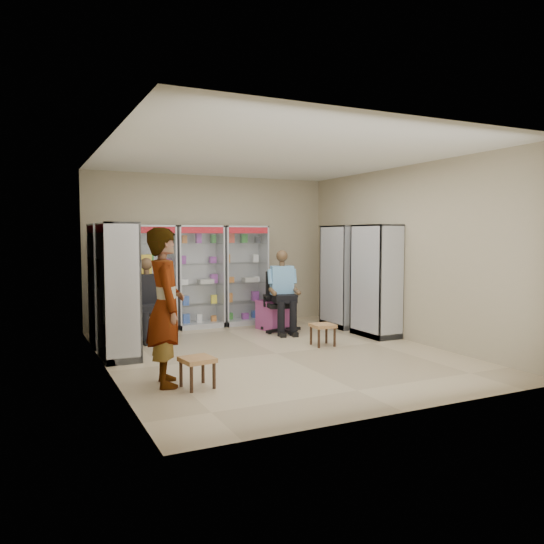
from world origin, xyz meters
name	(u,v)px	position (x,y,z in m)	size (l,w,h in m)	color
floor	(276,353)	(0.00, 0.00, 0.00)	(6.00, 6.00, 0.00)	tan
room_shell	(276,225)	(0.00, 0.00, 1.97)	(5.02, 6.02, 3.01)	tan
cabinet_back_left	(151,278)	(-1.30, 2.73, 1.00)	(0.90, 0.50, 2.00)	#A8ABAF
cabinet_back_mid	(199,277)	(-0.35, 2.73, 1.00)	(0.90, 0.50, 2.00)	silver
cabinet_back_right	(244,275)	(0.60, 2.73, 1.00)	(0.90, 0.50, 2.00)	silver
cabinet_right_far	(342,276)	(2.23, 1.60, 1.00)	(0.50, 0.90, 2.00)	#9FA1A6
cabinet_right_near	(376,281)	(2.23, 0.50, 1.00)	(0.50, 0.90, 2.00)	silver
cabinet_left_far	(107,285)	(-2.23, 1.80, 1.00)	(0.50, 0.90, 2.00)	silver
cabinet_left_near	(118,291)	(-2.23, 0.70, 1.00)	(0.50, 0.90, 2.00)	#A5A8AC
wooden_chair	(146,312)	(-1.55, 2.00, 0.47)	(0.42, 0.42, 0.94)	#311B13
seated_customer	(147,301)	(-1.55, 1.95, 0.67)	(0.44, 0.60, 1.34)	black
office_chair	(280,302)	(0.88, 1.63, 0.56)	(0.62, 0.62, 1.13)	black
seated_shopkeeper	(282,294)	(0.88, 1.58, 0.72)	(0.47, 0.66, 1.44)	#779AEB
pink_trunk	(276,315)	(0.92, 1.90, 0.28)	(0.58, 0.56, 0.56)	#AD4588
tea_glass	(277,298)	(0.95, 1.90, 0.60)	(0.07, 0.07, 0.10)	#632708
woven_stool_a	(323,335)	(0.94, 0.19, 0.18)	(0.36, 0.36, 0.36)	#A88747
woven_stool_b	(197,372)	(-1.65, -1.23, 0.18)	(0.37, 0.37, 0.37)	#A17144
standing_man	(166,307)	(-1.95, -0.95, 0.95)	(0.69, 0.46, 1.91)	#9A9A9D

